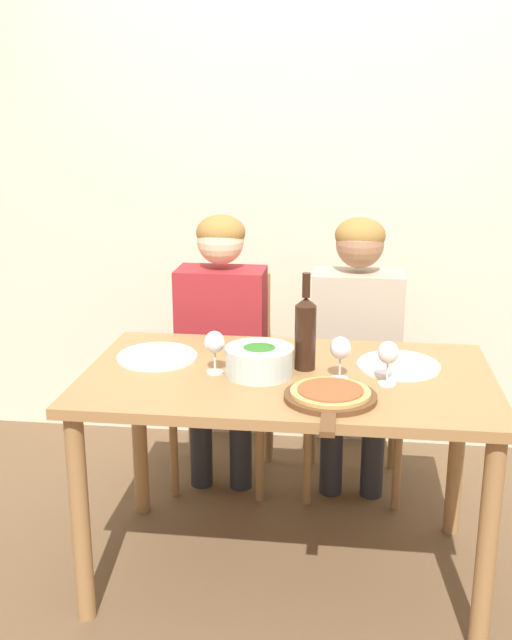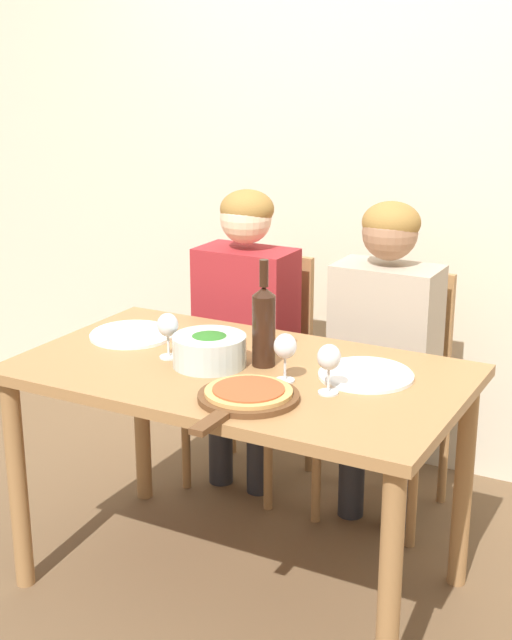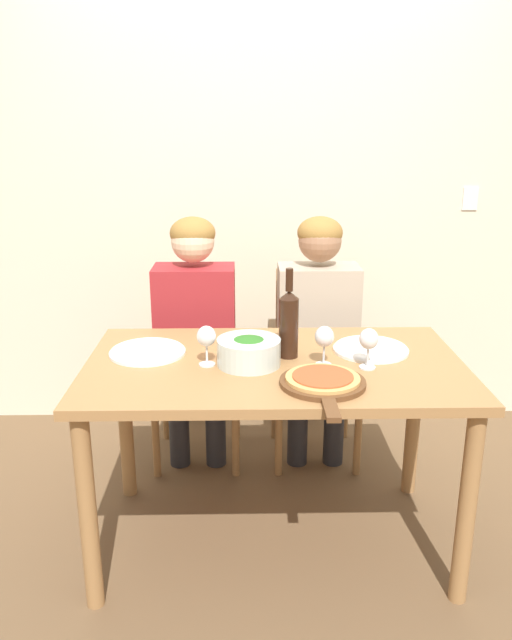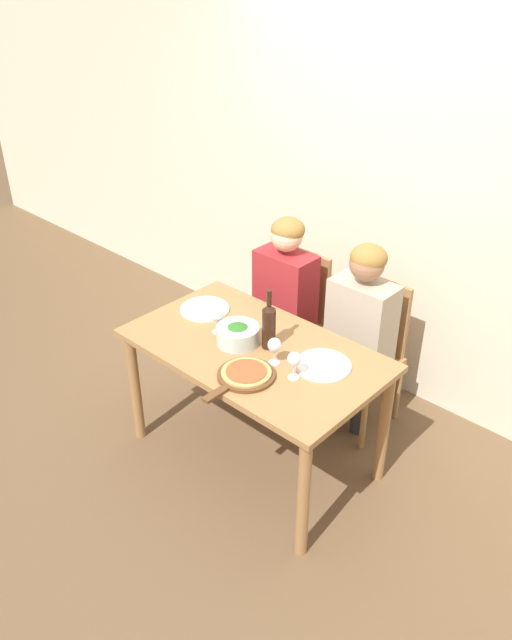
% 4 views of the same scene
% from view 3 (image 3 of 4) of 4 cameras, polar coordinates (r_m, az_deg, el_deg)
% --- Properties ---
extents(ground_plane, '(40.00, 40.00, 0.00)m').
position_cam_3_polar(ground_plane, '(2.71, 1.55, -19.37)').
color(ground_plane, brown).
extents(back_wall, '(10.00, 0.06, 2.70)m').
position_cam_3_polar(back_wall, '(3.39, 0.80, 12.72)').
color(back_wall, beige).
rests_on(back_wall, ground).
extents(dining_table, '(1.41, 0.82, 0.78)m').
position_cam_3_polar(dining_table, '(2.37, 1.69, -6.15)').
color(dining_table, '#9E7042').
rests_on(dining_table, ground).
extents(chair_left, '(0.42, 0.42, 0.94)m').
position_cam_3_polar(chair_left, '(3.15, -5.34, -3.53)').
color(chair_left, '#9E7042').
rests_on(chair_left, ground).
extents(chair_right, '(0.42, 0.42, 0.94)m').
position_cam_3_polar(chair_right, '(3.16, 5.33, -3.46)').
color(chair_right, '#9E7042').
rests_on(chair_right, ground).
extents(person_woman, '(0.47, 0.51, 1.23)m').
position_cam_3_polar(person_woman, '(2.97, -5.62, -0.04)').
color(person_woman, '#28282D').
rests_on(person_woman, ground).
extents(person_man, '(0.47, 0.51, 1.23)m').
position_cam_3_polar(person_man, '(2.98, 5.69, 0.03)').
color(person_man, '#28282D').
rests_on(person_man, ground).
extents(wine_bottle, '(0.07, 0.07, 0.34)m').
position_cam_3_polar(wine_bottle, '(2.34, 3.01, -0.20)').
color(wine_bottle, black).
rests_on(wine_bottle, dining_table).
extents(broccoli_bowl, '(0.24, 0.24, 0.11)m').
position_cam_3_polar(broccoli_bowl, '(2.29, -0.66, -2.89)').
color(broccoli_bowl, silver).
rests_on(broccoli_bowl, dining_table).
extents(dinner_plate_left, '(0.29, 0.29, 0.02)m').
position_cam_3_polar(dinner_plate_left, '(2.45, -9.89, -2.85)').
color(dinner_plate_left, white).
rests_on(dinner_plate_left, dining_table).
extents(dinner_plate_right, '(0.29, 0.29, 0.02)m').
position_cam_3_polar(dinner_plate_right, '(2.48, 10.45, -2.61)').
color(dinner_plate_right, white).
rests_on(dinner_plate_right, dining_table).
extents(pizza_on_board, '(0.29, 0.43, 0.04)m').
position_cam_3_polar(pizza_on_board, '(2.13, 6.14, -5.64)').
color(pizza_on_board, brown).
rests_on(pizza_on_board, dining_table).
extents(wine_glass_left, '(0.07, 0.07, 0.15)m').
position_cam_3_polar(wine_glass_left, '(2.27, -4.56, -1.67)').
color(wine_glass_left, silver).
rests_on(wine_glass_left, dining_table).
extents(wine_glass_right, '(0.07, 0.07, 0.15)m').
position_cam_3_polar(wine_glass_right, '(2.27, 10.27, -1.89)').
color(wine_glass_right, silver).
rests_on(wine_glass_right, dining_table).
extents(wine_glass_centre, '(0.07, 0.07, 0.15)m').
position_cam_3_polar(wine_glass_centre, '(2.28, 6.27, -1.69)').
color(wine_glass_centre, silver).
rests_on(wine_glass_centre, dining_table).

